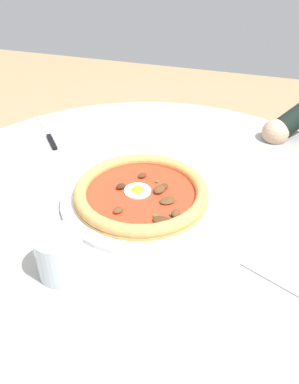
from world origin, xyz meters
The scene contains 5 objects.
dining_table centered at (0.00, 0.00, 0.61)m, with size 1.05×1.05×0.71m.
pizza_on_plate centered at (0.00, 0.01, 0.73)m, with size 0.33×0.33×0.04m.
water_glass centered at (-0.23, 0.07, 0.74)m, with size 0.08×0.08×0.08m.
steak_knife centered at (0.19, 0.33, 0.71)m, with size 0.17×0.15×0.01m.
fork_utensil centered at (-0.16, -0.30, 0.71)m, with size 0.09×0.17×0.00m.
Camera 1 is at (-0.62, -0.21, 1.20)m, focal length 36.96 mm.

